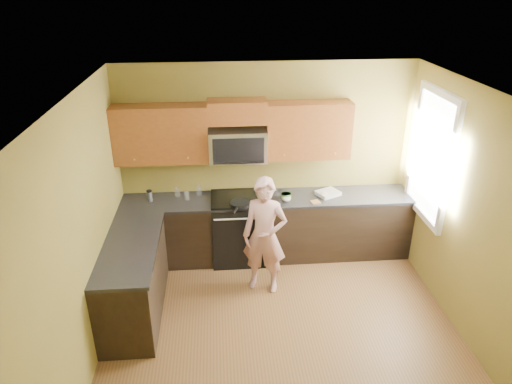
{
  "coord_description": "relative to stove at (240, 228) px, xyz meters",
  "views": [
    {
      "loc": [
        -0.65,
        -3.96,
        3.69
      ],
      "look_at": [
        -0.2,
        1.3,
        1.2
      ],
      "focal_mm": 32.42,
      "sensor_mm": 36.0,
      "label": 1
    }
  ],
  "objects": [
    {
      "name": "woman",
      "position": [
        0.28,
        -0.73,
        0.29
      ],
      "size": [
        0.65,
        0.53,
        1.53
      ],
      "primitive_type": "imported",
      "rotation": [
        0.0,
        0.0,
        -0.33
      ],
      "color": "#D1686E",
      "rests_on": "floor"
    },
    {
      "name": "upper_cab_left",
      "position": [
        -0.99,
        0.16,
        0.97
      ],
      "size": [
        1.22,
        0.33,
        0.75
      ],
      "primitive_type": null,
      "color": "brown",
      "rests_on": "wall_back"
    },
    {
      "name": "upper_cab_right",
      "position": [
        0.94,
        0.16,
        0.97
      ],
      "size": [
        1.12,
        0.33,
        0.75
      ],
      "primitive_type": null,
      "color": "brown",
      "rests_on": "wall_back"
    },
    {
      "name": "wall_back",
      "position": [
        0.4,
        0.32,
        0.88
      ],
      "size": [
        4.0,
        0.0,
        4.0
      ],
      "primitive_type": "plane",
      "rotation": [
        1.57,
        0.0,
        0.0
      ],
      "color": "olive",
      "rests_on": "ground"
    },
    {
      "name": "butter_tub",
      "position": [
        0.64,
        -0.03,
        0.45
      ],
      "size": [
        0.15,
        0.15,
        0.1
      ],
      "primitive_type": null,
      "rotation": [
        0.0,
        0.0,
        -0.1
      ],
      "color": "yellow",
      "rests_on": "countertop_back"
    },
    {
      "name": "countertop_left",
      "position": [
        -1.29,
        -1.08,
        0.43
      ],
      "size": [
        0.62,
        1.6,
        0.04
      ],
      "primitive_type": "cube",
      "color": "black",
      "rests_on": "cabinet_left_run"
    },
    {
      "name": "glass_c",
      "position": [
        -0.71,
        0.06,
        0.51
      ],
      "size": [
        0.07,
        0.07,
        0.12
      ],
      "primitive_type": "cylinder",
      "rotation": [
        0.0,
        0.0,
        -0.02
      ],
      "color": "silver",
      "rests_on": "countertop_back"
    },
    {
      "name": "travel_mug",
      "position": [
        -1.2,
        0.05,
        0.45
      ],
      "size": [
        0.08,
        0.08,
        0.16
      ],
      "primitive_type": null,
      "rotation": [
        0.0,
        0.0,
        0.1
      ],
      "color": "silver",
      "rests_on": "countertop_back"
    },
    {
      "name": "toast_slice",
      "position": [
        1.02,
        -0.18,
        0.45
      ],
      "size": [
        0.14,
        0.14,
        0.01
      ],
      "primitive_type": "cube",
      "rotation": [
        0.0,
        0.0,
        0.27
      ],
      "color": "#B27F47",
      "rests_on": "countertop_back"
    },
    {
      "name": "cabinet_left_run",
      "position": [
        -1.3,
        -1.08,
        -0.03
      ],
      "size": [
        0.6,
        1.6,
        0.88
      ],
      "primitive_type": "cube",
      "color": "black",
      "rests_on": "floor"
    },
    {
      "name": "wall_left",
      "position": [
        -1.6,
        -1.68,
        0.88
      ],
      "size": [
        0.0,
        4.0,
        4.0
      ],
      "primitive_type": "plane",
      "rotation": [
        1.57,
        0.0,
        1.57
      ],
      "color": "olive",
      "rests_on": "ground"
    },
    {
      "name": "window",
      "position": [
        2.38,
        -0.48,
        1.17
      ],
      "size": [
        0.06,
        1.06,
        1.66
      ],
      "primitive_type": null,
      "color": "white",
      "rests_on": "wall_right"
    },
    {
      "name": "glass_a",
      "position": [
        -0.84,
        0.18,
        0.51
      ],
      "size": [
        0.08,
        0.08,
        0.12
      ],
      "primitive_type": "cylinder",
      "rotation": [
        0.0,
        0.0,
        0.08
      ],
      "color": "silver",
      "rests_on": "countertop_back"
    },
    {
      "name": "upper_cab_over_mw",
      "position": [
        0.0,
        0.16,
        1.62
      ],
      "size": [
        0.76,
        0.33,
        0.3
      ],
      "primitive_type": "cube",
      "color": "brown",
      "rests_on": "wall_back"
    },
    {
      "name": "stove",
      "position": [
        0.0,
        0.0,
        0.0
      ],
      "size": [
        0.76,
        0.65,
        0.95
      ],
      "primitive_type": null,
      "color": "black",
      "rests_on": "floor"
    },
    {
      "name": "napkin_b",
      "position": [
        1.17,
        -0.01,
        0.48
      ],
      "size": [
        0.14,
        0.15,
        0.07
      ],
      "primitive_type": "ellipsoid",
      "rotation": [
        0.0,
        0.0,
        -0.14
      ],
      "color": "silver",
      "rests_on": "countertop_back"
    },
    {
      "name": "floor",
      "position": [
        0.4,
        -1.68,
        -0.47
      ],
      "size": [
        4.0,
        4.0,
        0.0
      ],
      "primitive_type": "plane",
      "color": "brown",
      "rests_on": "ground"
    },
    {
      "name": "wall_right",
      "position": [
        2.4,
        -1.68,
        0.88
      ],
      "size": [
        0.0,
        4.0,
        4.0
      ],
      "primitive_type": "plane",
      "rotation": [
        1.57,
        0.0,
        -1.57
      ],
      "color": "olive",
      "rests_on": "ground"
    },
    {
      "name": "ceiling",
      "position": [
        0.4,
        -1.68,
        2.23
      ],
      "size": [
        4.0,
        4.0,
        0.0
      ],
      "primitive_type": "plane",
      "rotation": [
        3.14,
        0.0,
        0.0
      ],
      "color": "white",
      "rests_on": "ground"
    },
    {
      "name": "glass_b",
      "position": [
        -0.55,
        0.21,
        0.51
      ],
      "size": [
        0.07,
        0.07,
        0.12
      ],
      "primitive_type": "cylinder",
      "rotation": [
        0.0,
        0.0,
        0.03
      ],
      "color": "silver",
      "rests_on": "countertop_back"
    },
    {
      "name": "cabinet_back_run",
      "position": [
        0.4,
        0.02,
        -0.03
      ],
      "size": [
        4.0,
        0.6,
        0.88
      ],
      "primitive_type": "cube",
      "color": "black",
      "rests_on": "floor"
    },
    {
      "name": "frying_pan",
      "position": [
        -0.0,
        -0.26,
        0.47
      ],
      "size": [
        0.39,
        0.51,
        0.06
      ],
      "primitive_type": null,
      "rotation": [
        0.0,
        0.0,
        -0.33
      ],
      "color": "black",
      "rests_on": "stove"
    },
    {
      "name": "napkin_a",
      "position": [
        0.63,
        -0.1,
        0.48
      ],
      "size": [
        0.13,
        0.14,
        0.06
      ],
      "primitive_type": "ellipsoid",
      "rotation": [
        0.0,
        0.0,
        -0.22
      ],
      "color": "silver",
      "rests_on": "countertop_back"
    },
    {
      "name": "dish_towel",
      "position": [
        1.24,
        0.04,
        0.47
      ],
      "size": [
        0.38,
        0.35,
        0.05
      ],
      "primitive_type": "cube",
      "rotation": [
        0.0,
        0.0,
        0.46
      ],
      "color": "silver",
      "rests_on": "countertop_back"
    },
    {
      "name": "countertop_back",
      "position": [
        0.4,
        0.01,
        0.43
      ],
      "size": [
        4.0,
        0.62,
        0.04
      ],
      "primitive_type": "cube",
      "color": "black",
      "rests_on": "cabinet_back_run"
    },
    {
      "name": "microwave",
      "position": [
        0.0,
        0.12,
        0.97
      ],
      "size": [
        0.76,
        0.4,
        0.42
      ],
      "primitive_type": null,
      "color": "silver",
      "rests_on": "wall_back"
    }
  ]
}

